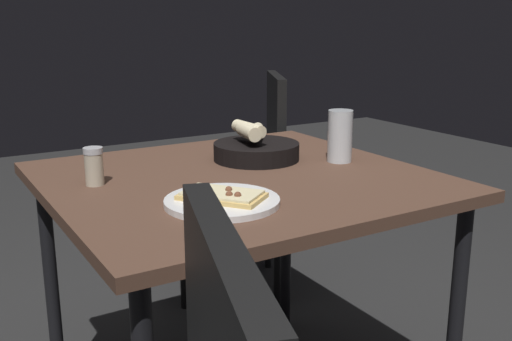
# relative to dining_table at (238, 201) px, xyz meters

# --- Properties ---
(dining_table) EXTENTS (0.96, 0.91, 0.75)m
(dining_table) POSITION_rel_dining_table_xyz_m (0.00, 0.00, 0.00)
(dining_table) COLOR #503528
(dining_table) RESTS_ON ground
(pizza_plate) EXTENTS (0.26, 0.26, 0.04)m
(pizza_plate) POSITION_rel_dining_table_xyz_m (-0.15, -0.20, 0.08)
(pizza_plate) COLOR white
(pizza_plate) RESTS_ON dining_table
(bread_basket) EXTENTS (0.25, 0.25, 0.11)m
(bread_basket) POSITION_rel_dining_table_xyz_m (0.13, 0.13, 0.10)
(bread_basket) COLOR black
(bread_basket) RESTS_ON dining_table
(beer_glass) EXTENTS (0.07, 0.07, 0.15)m
(beer_glass) POSITION_rel_dining_table_xyz_m (0.33, -0.01, 0.14)
(beer_glass) COLOR silver
(beer_glass) RESTS_ON dining_table
(pepper_shaker) EXTENTS (0.05, 0.05, 0.09)m
(pepper_shaker) POSITION_rel_dining_table_xyz_m (-0.35, 0.10, 0.11)
(pepper_shaker) COLOR #BFB299
(pepper_shaker) RESTS_ON dining_table
(chair_near) EXTENTS (0.59, 0.59, 0.93)m
(chair_near) POSITION_rel_dining_table_xyz_m (0.49, 0.78, -0.15)
(chair_near) COLOR black
(chair_near) RESTS_ON ground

